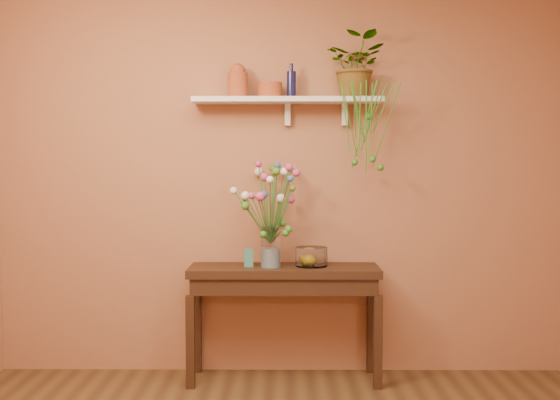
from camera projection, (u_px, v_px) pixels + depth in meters
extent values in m
cube|color=#9E6741|center=(280.00, 183.00, 4.83)|extent=(4.00, 0.04, 2.70)
cube|color=#9E6741|center=(261.00, 270.00, 0.84)|extent=(4.00, 0.04, 2.70)
cube|color=#372011|center=(284.00, 271.00, 4.64)|extent=(1.29, 0.42, 0.06)
cube|color=#372011|center=(284.00, 283.00, 4.64)|extent=(1.24, 0.38, 0.11)
cube|color=#372011|center=(190.00, 342.00, 4.48)|extent=(0.06, 0.06, 0.62)
cube|color=#372011|center=(378.00, 342.00, 4.48)|extent=(0.06, 0.06, 0.62)
cube|color=#372011|center=(197.00, 329.00, 4.84)|extent=(0.06, 0.06, 0.62)
cube|color=#372011|center=(371.00, 329.00, 4.83)|extent=(0.06, 0.06, 0.62)
cube|color=white|center=(288.00, 100.00, 4.67)|extent=(1.30, 0.24, 0.04)
cube|color=white|center=(288.00, 115.00, 4.77)|extent=(0.04, 0.05, 0.15)
cube|color=white|center=(345.00, 115.00, 4.77)|extent=(0.04, 0.05, 0.15)
cylinder|color=#B0572F|center=(238.00, 85.00, 4.65)|extent=(0.18, 0.18, 0.16)
sphere|color=#B0572F|center=(238.00, 72.00, 4.64)|extent=(0.11, 0.11, 0.11)
cylinder|color=#B0572F|center=(270.00, 90.00, 4.66)|extent=(0.17, 0.17, 0.10)
cylinder|color=#121339|center=(291.00, 85.00, 4.67)|extent=(0.07, 0.07, 0.18)
cylinder|color=#121339|center=(291.00, 68.00, 4.66)|extent=(0.03, 0.03, 0.05)
imported|color=#367921|center=(357.00, 66.00, 4.67)|extent=(0.48, 0.45, 0.44)
cylinder|color=#367921|center=(349.00, 119.00, 4.49)|extent=(0.14, 0.23, 0.49)
cylinder|color=green|center=(366.00, 128.00, 4.48)|extent=(0.04, 0.23, 0.59)
cylinder|color=green|center=(346.00, 118.00, 4.56)|extent=(0.08, 0.09, 0.46)
cylinder|color=#367921|center=(355.00, 110.00, 4.49)|extent=(0.04, 0.21, 0.36)
cylinder|color=green|center=(360.00, 121.00, 4.54)|extent=(0.01, 0.11, 0.50)
cylinder|color=green|center=(377.00, 108.00, 4.56)|extent=(0.13, 0.11, 0.33)
cylinder|color=#367921|center=(386.00, 125.00, 4.55)|extent=(0.17, 0.13, 0.56)
cylinder|color=green|center=(364.00, 126.00, 4.50)|extent=(0.14, 0.32, 0.57)
cylinder|color=green|center=(371.00, 123.00, 4.56)|extent=(0.01, 0.11, 0.52)
cylinder|color=#367921|center=(359.00, 113.00, 4.55)|extent=(0.11, 0.10, 0.39)
cylinder|color=green|center=(371.00, 112.00, 4.59)|extent=(0.07, 0.06, 0.38)
cylinder|color=green|center=(356.00, 109.00, 4.54)|extent=(0.09, 0.11, 0.34)
cylinder|color=#367921|center=(371.00, 117.00, 4.52)|extent=(0.13, 0.16, 0.45)
cylinder|color=green|center=(384.00, 108.00, 4.52)|extent=(0.14, 0.15, 0.33)
sphere|color=#367921|center=(380.00, 167.00, 4.53)|extent=(0.05, 0.05, 0.05)
sphere|color=#367921|center=(368.00, 117.00, 4.54)|extent=(0.05, 0.05, 0.05)
sphere|color=#367921|center=(355.00, 162.00, 4.58)|extent=(0.05, 0.05, 0.05)
sphere|color=#367921|center=(373.00, 159.00, 4.53)|extent=(0.05, 0.05, 0.05)
cylinder|color=white|center=(271.00, 247.00, 4.59)|extent=(0.13, 0.13, 0.28)
cylinder|color=silver|center=(271.00, 258.00, 4.60)|extent=(0.12, 0.12, 0.13)
cylinder|color=#386B28|center=(270.00, 212.00, 4.48)|extent=(0.01, 0.20, 0.43)
sphere|color=white|center=(270.00, 180.00, 4.38)|extent=(0.05, 0.05, 0.05)
cylinder|color=#386B28|center=(274.00, 207.00, 4.54)|extent=(0.05, 0.09, 0.48)
sphere|color=#548528|center=(276.00, 171.00, 4.48)|extent=(0.05, 0.05, 0.05)
cylinder|color=#386B28|center=(280.00, 212.00, 4.44)|extent=(0.13, 0.28, 0.45)
sphere|color=#3D5DB5|center=(290.00, 179.00, 4.30)|extent=(0.04, 0.04, 0.04)
cylinder|color=#386B28|center=(282.00, 216.00, 4.52)|extent=(0.15, 0.12, 0.38)
sphere|color=#548528|center=(293.00, 188.00, 4.46)|extent=(0.04, 0.04, 0.04)
cylinder|color=#386B28|center=(283.00, 208.00, 4.54)|extent=(0.18, 0.08, 0.48)
sphere|color=#C93C7B|center=(296.00, 173.00, 4.49)|extent=(0.05, 0.05, 0.05)
cylinder|color=#386B28|center=(276.00, 220.00, 4.57)|extent=(0.08, 0.04, 0.31)
sphere|color=white|center=(281.00, 198.00, 4.54)|extent=(0.06, 0.06, 0.06)
cylinder|color=#386B28|center=(280.00, 205.00, 4.57)|extent=(0.13, 0.03, 0.51)
sphere|color=#C93C7B|center=(289.00, 167.00, 4.54)|extent=(0.06, 0.06, 0.06)
cylinder|color=#386B28|center=(278.00, 207.00, 4.58)|extent=(0.10, 0.01, 0.48)
sphere|color=white|center=(284.00, 172.00, 4.56)|extent=(0.06, 0.06, 0.06)
cylinder|color=#386B28|center=(282.00, 206.00, 4.63)|extent=(0.15, 0.11, 0.49)
sphere|color=#367921|center=(292.00, 170.00, 4.66)|extent=(0.04, 0.04, 0.04)
cylinder|color=#386B28|center=(281.00, 221.00, 4.66)|extent=(0.13, 0.16, 0.29)
sphere|color=#C93C7B|center=(291.00, 200.00, 4.72)|extent=(0.06, 0.06, 0.06)
cylinder|color=#386B28|center=(281.00, 205.00, 4.65)|extent=(0.14, 0.15, 0.51)
sphere|color=white|center=(291.00, 168.00, 4.71)|extent=(0.05, 0.05, 0.05)
cylinder|color=#386B28|center=(273.00, 208.00, 4.62)|extent=(0.03, 0.09, 0.47)
sphere|color=#548528|center=(274.00, 173.00, 4.65)|extent=(0.05, 0.05, 0.05)
cylinder|color=#386B28|center=(274.00, 204.00, 4.65)|extent=(0.05, 0.15, 0.52)
sphere|color=#3D5DB5|center=(278.00, 166.00, 4.71)|extent=(0.05, 0.05, 0.05)
cylinder|color=#386B28|center=(272.00, 205.00, 4.65)|extent=(0.02, 0.16, 0.50)
sphere|color=#548528|center=(273.00, 169.00, 4.71)|extent=(0.05, 0.05, 0.05)
cylinder|color=#386B28|center=(268.00, 210.00, 4.61)|extent=(0.05, 0.08, 0.44)
sphere|color=#C93C7B|center=(264.00, 177.00, 4.63)|extent=(0.06, 0.06, 0.06)
cylinder|color=#386B28|center=(265.00, 206.00, 4.69)|extent=(0.09, 0.23, 0.48)
sphere|color=white|center=(259.00, 172.00, 4.79)|extent=(0.06, 0.06, 0.06)
cylinder|color=#386B28|center=(265.00, 203.00, 4.62)|extent=(0.09, 0.11, 0.53)
sphere|color=#C93C7B|center=(258.00, 164.00, 4.66)|extent=(0.05, 0.05, 0.05)
cylinder|color=#386B28|center=(252.00, 216.00, 4.62)|extent=(0.26, 0.08, 0.35)
sphere|color=white|center=(234.00, 191.00, 4.64)|extent=(0.05, 0.05, 0.05)
cylinder|color=#386B28|center=(257.00, 222.00, 4.58)|extent=(0.19, 0.01, 0.28)
sphere|color=#367921|center=(244.00, 202.00, 4.58)|extent=(0.05, 0.05, 0.05)
cylinder|color=#386B28|center=(261.00, 219.00, 4.57)|extent=(0.13, 0.04, 0.32)
sphere|color=#C93C7B|center=(252.00, 196.00, 4.54)|extent=(0.05, 0.05, 0.05)
cylinder|color=#386B28|center=(258.00, 219.00, 4.56)|extent=(0.18, 0.05, 0.32)
sphere|color=white|center=(245.00, 196.00, 4.53)|extent=(0.06, 0.06, 0.06)
cylinder|color=#386B28|center=(258.00, 224.00, 4.54)|extent=(0.17, 0.09, 0.26)
sphere|color=#548528|center=(245.00, 206.00, 4.50)|extent=(0.06, 0.06, 0.06)
cylinder|color=#386B28|center=(267.00, 219.00, 4.55)|extent=(0.05, 0.06, 0.33)
sphere|color=#3D5DB5|center=(264.00, 195.00, 4.52)|extent=(0.05, 0.05, 0.05)
cylinder|color=#386B28|center=(264.00, 220.00, 4.49)|extent=(0.09, 0.19, 0.33)
sphere|color=#548528|center=(257.00, 196.00, 4.39)|extent=(0.04, 0.04, 0.04)
cylinder|color=#386B28|center=(266.00, 220.00, 4.48)|extent=(0.06, 0.21, 0.33)
sphere|color=#C93C7B|center=(260.00, 196.00, 4.37)|extent=(0.06, 0.06, 0.06)
sphere|color=#367921|center=(289.00, 229.00, 4.46)|extent=(0.05, 0.05, 0.05)
sphere|color=#367921|center=(283.00, 223.00, 4.59)|extent=(0.05, 0.05, 0.05)
sphere|color=#367921|center=(278.00, 221.00, 4.67)|extent=(0.05, 0.05, 0.05)
sphere|color=#367921|center=(263.00, 235.00, 4.44)|extent=(0.05, 0.05, 0.05)
sphere|color=#367921|center=(286.00, 233.00, 4.46)|extent=(0.05, 0.05, 0.05)
sphere|color=#367921|center=(279.00, 217.00, 4.73)|extent=(0.05, 0.05, 0.05)
cylinder|color=white|center=(311.00, 257.00, 4.64)|extent=(0.22, 0.22, 0.13)
cylinder|color=white|center=(311.00, 265.00, 4.65)|extent=(0.21, 0.21, 0.01)
sphere|color=yellow|center=(309.00, 259.00, 4.65)|extent=(0.08, 0.08, 0.08)
cube|color=#27607D|center=(249.00, 258.00, 4.63)|extent=(0.06, 0.05, 0.12)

